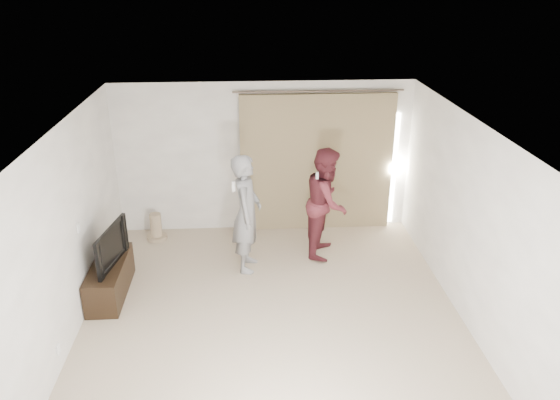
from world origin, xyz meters
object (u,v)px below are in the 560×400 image
(person_woman, at_px, (327,202))
(tv, at_px, (105,246))
(person_man, at_px, (247,213))
(tv_console, at_px, (110,279))

(person_woman, bearing_deg, tv, -162.14)
(tv, height_order, person_man, person_man)
(tv_console, height_order, person_man, person_man)
(tv_console, bearing_deg, tv, 90.00)
(tv_console, distance_m, person_woman, 3.44)
(tv, relative_size, person_woman, 0.55)
(tv, xyz_separation_m, person_woman, (3.21, 1.04, 0.12))
(tv_console, bearing_deg, person_woman, 17.86)
(tv_console, bearing_deg, person_man, 17.76)
(tv, height_order, person_woman, person_woman)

